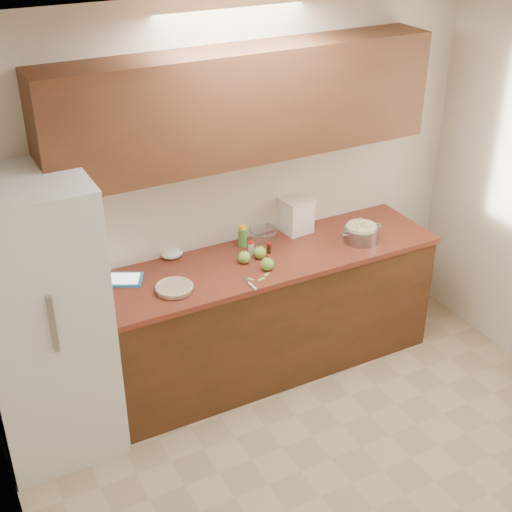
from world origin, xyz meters
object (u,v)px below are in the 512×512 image
colander (361,233)px  tablet (124,279)px  pie (174,288)px  flour_canister (296,214)px

colander → tablet: size_ratio=1.15×
pie → flour_canister: bearing=18.4°
pie → tablet: pie is taller
pie → flour_canister: (1.09, 0.36, 0.11)m
pie → colander: colander is taller
colander → tablet: bearing=171.2°
colander → tablet: colander is taller
pie → tablet: size_ratio=0.87×
flour_canister → tablet: flour_canister is taller
colander → flour_canister: 0.49m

